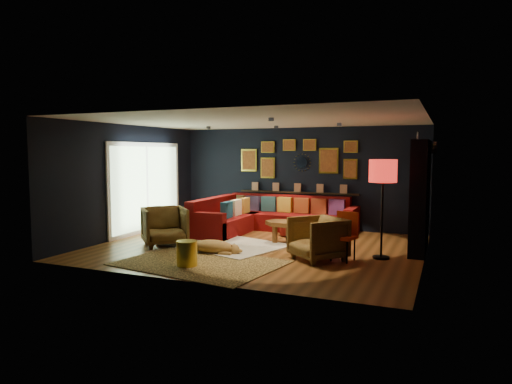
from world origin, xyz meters
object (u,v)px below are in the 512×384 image
at_px(sectional, 263,218).
at_px(gold_stool, 187,254).
at_px(armchair_right, 318,236).
at_px(dog, 213,244).
at_px(coffee_table, 285,225).
at_px(armchair_left, 165,224).
at_px(orange_chair, 345,232).
at_px(floor_lamp, 383,175).
at_px(pouf, 290,228).

distance_m(sectional, gold_stool, 3.77).
xyz_separation_m(armchair_right, gold_stool, (-1.94, -1.35, -0.21)).
bearing_deg(gold_stool, sectional, 91.74).
xyz_separation_m(gold_stool, dog, (-0.06, 1.04, -0.03)).
xyz_separation_m(armchair_right, dog, (-2.00, -0.31, -0.24)).
bearing_deg(coffee_table, dog, -121.75).
bearing_deg(armchair_left, armchair_right, -44.72).
height_order(coffee_table, orange_chair, orange_chair).
distance_m(gold_stool, floor_lamp, 3.80).
bearing_deg(floor_lamp, orange_chair, -147.75).
distance_m(pouf, armchair_right, 2.42).
height_order(orange_chair, floor_lamp, floor_lamp).
relative_size(armchair_left, orange_chair, 1.02).
bearing_deg(floor_lamp, gold_stool, -147.54).
xyz_separation_m(armchair_right, orange_chair, (0.46, 0.18, 0.08)).
distance_m(armchair_left, dog, 1.39).
distance_m(armchair_left, orange_chair, 3.79).
xyz_separation_m(armchair_left, armchair_right, (3.33, -0.01, -0.01)).
xyz_separation_m(pouf, floor_lamp, (2.30, -1.51, 1.37)).
bearing_deg(gold_stool, armchair_right, 34.86).
xyz_separation_m(coffee_table, pouf, (-0.18, 0.86, -0.20)).
relative_size(coffee_table, armchair_right, 1.08).
relative_size(coffee_table, gold_stool, 2.10).
height_order(coffee_table, armchair_left, armchair_left).
bearing_deg(armchair_right, sectional, 170.88).
xyz_separation_m(coffee_table, armchair_left, (-2.27, -1.20, 0.06)).
xyz_separation_m(floor_lamp, dog, (-3.06, -0.87, -1.36)).
bearing_deg(coffee_table, sectional, 129.46).
bearing_deg(coffee_table, armchair_left, -152.12).
xyz_separation_m(sectional, armchair_left, (-1.27, -2.41, 0.13)).
xyz_separation_m(sectional, pouf, (0.81, -0.35, -0.14)).
distance_m(pouf, floor_lamp, 3.07).
bearing_deg(armchair_right, floor_lamp, 68.16).
height_order(pouf, dog, dog).
relative_size(armchair_left, gold_stool, 2.01).
xyz_separation_m(orange_chair, dog, (-2.46, -0.49, -0.32)).
distance_m(orange_chair, dog, 2.53).
height_order(sectional, armchair_right, armchair_right).
relative_size(pouf, gold_stool, 1.05).
bearing_deg(coffee_table, floor_lamp, -17.02).
xyz_separation_m(coffee_table, gold_stool, (-0.88, -2.56, -0.17)).
bearing_deg(gold_stool, orange_chair, 32.52).
distance_m(armchair_right, dog, 2.04).
height_order(armchair_right, gold_stool, armchair_right).
relative_size(coffee_table, orange_chair, 1.06).
distance_m(floor_lamp, dog, 3.46).
distance_m(armchair_left, armchair_right, 3.33).
bearing_deg(sectional, armchair_right, -49.57).
bearing_deg(floor_lamp, armchair_right, -152.29).
xyz_separation_m(orange_chair, floor_lamp, (0.60, 0.38, 1.04)).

